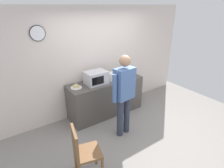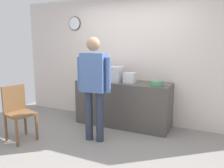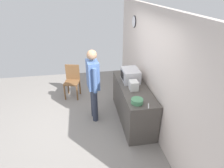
{
  "view_description": "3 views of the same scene",
  "coord_description": "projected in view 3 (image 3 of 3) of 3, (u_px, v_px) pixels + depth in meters",
  "views": [
    {
      "loc": [
        -2.24,
        -2.27,
        2.59
      ],
      "look_at": [
        -0.12,
        0.81,
        0.98
      ],
      "focal_mm": 29.49,
      "sensor_mm": 36.0,
      "label": 1
    },
    {
      "loc": [
        1.69,
        -2.89,
        1.65
      ],
      "look_at": [
        -0.08,
        0.81,
        0.91
      ],
      "focal_mm": 36.47,
      "sensor_mm": 36.0,
      "label": 2
    },
    {
      "loc": [
        3.71,
        0.09,
        2.94
      ],
      "look_at": [
        -0.21,
        0.75,
        0.89
      ],
      "focal_mm": 30.78,
      "sensor_mm": 36.0,
      "label": 3
    }
  ],
  "objects": [
    {
      "name": "ground_plane",
      "position": [
        83.0,
        123.0,
        4.59
      ],
      "size": [
        6.0,
        6.0,
        0.0
      ],
      "primitive_type": "plane",
      "color": "gray"
    },
    {
      "name": "kitchen_counter",
      "position": [
        133.0,
        102.0,
        4.59
      ],
      "size": [
        1.88,
        0.62,
        0.89
      ],
      "primitive_type": "cube",
      "color": "#4C4742",
      "rests_on": "ground_plane"
    },
    {
      "name": "salad_bowl",
      "position": [
        137.0,
        101.0,
        3.72
      ],
      "size": [
        0.24,
        0.24,
        0.09
      ],
      "primitive_type": "cylinder",
      "color": "#4C8E60",
      "rests_on": "kitchen_counter"
    },
    {
      "name": "wooden_chair",
      "position": [
        72.0,
        80.0,
        5.52
      ],
      "size": [
        0.48,
        0.48,
        0.94
      ],
      "color": "brown",
      "rests_on": "ground_plane"
    },
    {
      "name": "toaster",
      "position": [
        134.0,
        85.0,
        4.2
      ],
      "size": [
        0.22,
        0.18,
        0.2
      ],
      "primitive_type": "cube",
      "color": "silver",
      "rests_on": "kitchen_counter"
    },
    {
      "name": "spoon_utensil",
      "position": [
        136.0,
        73.0,
        5.01
      ],
      "size": [
        0.12,
        0.15,
        0.01
      ],
      "primitive_type": "cube",
      "rotation": [
        0.0,
        0.0,
        0.93
      ],
      "color": "silver",
      "rests_on": "kitchen_counter"
    },
    {
      "name": "fork_utensil",
      "position": [
        149.0,
        106.0,
        3.65
      ],
      "size": [
        0.17,
        0.07,
        0.01
      ],
      "primitive_type": "cube",
      "rotation": [
        0.0,
        0.0,
        2.81
      ],
      "color": "silver",
      "rests_on": "kitchen_counter"
    },
    {
      "name": "back_wall",
      "position": [
        151.0,
        69.0,
        4.23
      ],
      "size": [
        5.4,
        0.13,
        2.6
      ],
      "color": "silver",
      "rests_on": "ground_plane"
    },
    {
      "name": "person_standing",
      "position": [
        93.0,
        81.0,
        4.32
      ],
      "size": [
        0.59,
        0.28,
        1.74
      ],
      "color": "#2E3445",
      "rests_on": "ground_plane"
    },
    {
      "name": "sandwich_plate",
      "position": [
        127.0,
        72.0,
        5.05
      ],
      "size": [
        0.25,
        0.25,
        0.07
      ],
      "color": "white",
      "rests_on": "kitchen_counter"
    },
    {
      "name": "microwave",
      "position": [
        130.0,
        75.0,
        4.55
      ],
      "size": [
        0.5,
        0.39,
        0.3
      ],
      "color": "silver",
      "rests_on": "kitchen_counter"
    }
  ]
}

